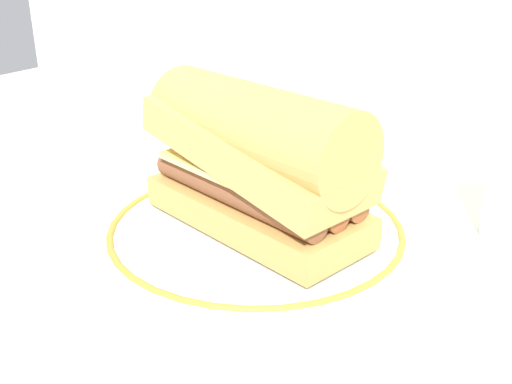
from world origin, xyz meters
TOP-DOWN VIEW (x-y plane):
  - ground_plane at (0.00, 0.00)m, footprint 1.50×1.50m
  - plate at (-0.02, 0.01)m, footprint 0.27×0.27m
  - sausage_sandwich at (-0.02, 0.01)m, footprint 0.21×0.12m

SIDE VIEW (x-z plane):
  - ground_plane at x=0.00m, z-range 0.00..0.00m
  - plate at x=-0.02m, z-range 0.00..0.02m
  - sausage_sandwich at x=-0.02m, z-range 0.02..0.14m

